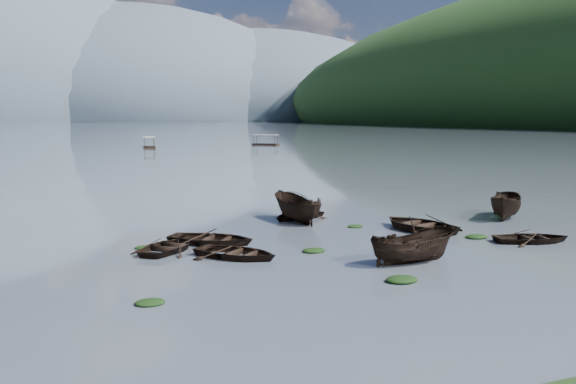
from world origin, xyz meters
name	(u,v)px	position (x,y,z in m)	size (l,w,h in m)	color
ground_plane	(403,272)	(0.00, 0.00, 0.00)	(2400.00, 2400.00, 0.00)	#505864
haze_mtn_c	(131,120)	(140.00, 900.00, 0.00)	(520.00, 520.00, 260.00)	#475666
haze_mtn_d	(252,120)	(320.00, 900.00, 0.00)	(520.00, 520.00, 220.00)	#475666
rowboat_0	(236,258)	(-5.44, 5.26, 0.00)	(2.90, 4.06, 0.84)	black
rowboat_1	(169,251)	(-7.89, 7.92, 0.00)	(2.75, 3.85, 0.80)	black
rowboat_2	(412,263)	(1.34, 1.31, 0.00)	(1.64, 4.35, 1.68)	black
rowboat_3	(418,230)	(6.29, 8.03, 0.00)	(3.58, 5.01, 1.04)	black
rowboat_4	(532,242)	(9.54, 2.76, 0.00)	(2.75, 3.86, 0.80)	black
rowboat_5	(506,218)	(13.73, 9.33, 0.00)	(1.79, 4.75, 1.84)	black
rowboat_6	(211,244)	(-5.58, 8.74, 0.00)	(3.14, 4.39, 0.91)	black
rowboat_7	(298,219)	(1.61, 14.25, 0.00)	(2.74, 3.84, 0.79)	black
rowboat_8	(296,221)	(1.14, 13.37, 0.00)	(1.84, 4.90, 1.89)	black
weed_clump_0	(150,304)	(-10.43, -0.41, 0.00)	(1.05, 0.86, 0.23)	black
weed_clump_1	(314,252)	(-1.68, 5.00, 0.00)	(1.11, 0.89, 0.24)	black
weed_clump_2	(402,282)	(-0.89, -1.27, 0.00)	(1.30, 1.04, 0.28)	black
weed_clump_3	(419,240)	(4.53, 5.43, 0.00)	(0.78, 0.66, 0.17)	black
weed_clump_4	(476,238)	(7.67, 4.77, 0.00)	(1.22, 0.97, 0.25)	black
weed_clump_5	(144,248)	(-8.87, 8.97, 0.00)	(0.94, 0.76, 0.20)	black
weed_clump_6	(232,244)	(-4.63, 8.37, 0.00)	(0.95, 0.79, 0.20)	black
weed_clump_7	(355,227)	(3.44, 10.16, 0.00)	(0.96, 0.77, 0.21)	black
pontoon_centre	(149,148)	(10.39, 106.44, 0.00)	(2.35, 5.63, 2.16)	black
pontoon_right	(266,145)	(36.37, 109.41, 0.00)	(2.37, 5.69, 2.18)	black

